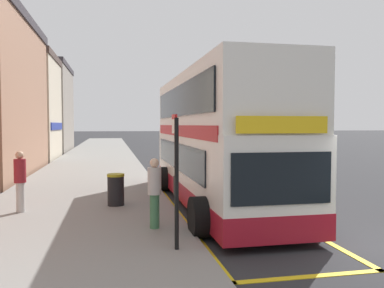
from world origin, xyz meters
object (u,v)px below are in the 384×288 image
Objects in this scene: bus_stop_sign at (176,170)px; parked_car_maroon_kerbside at (187,138)px; double_decker_bus at (215,144)px; litter_bin at (116,189)px; pedestrian_further_back at (20,179)px; pedestrian_waiting_near_sign at (155,190)px.

bus_stop_sign is 48.39m from parked_car_maroon_kerbside.
litter_bin is at bearing -176.34° from double_decker_bus.
double_decker_bus is 3.64m from litter_bin.
bus_stop_sign is 2.77× the size of litter_bin.
double_decker_bus reaches higher than bus_stop_sign.
bus_stop_sign is at bearing -47.31° from pedestrian_further_back.
pedestrian_waiting_near_sign reaches higher than litter_bin.
parked_car_maroon_kerbside is at bearing 72.96° from pedestrian_further_back.
pedestrian_waiting_near_sign is at bearing -126.64° from double_decker_bus.
pedestrian_waiting_near_sign reaches higher than parked_car_maroon_kerbside.
pedestrian_waiting_near_sign is 0.97× the size of pedestrian_further_back.
bus_stop_sign is 1.83m from pedestrian_waiting_near_sign.
litter_bin is (2.77, 0.44, -0.48)m from pedestrian_further_back.
double_decker_bus is 5.96× the size of pedestrian_further_back.
bus_stop_sign reaches higher than pedestrian_waiting_near_sign.
pedestrian_further_back is at bearing -173.89° from double_decker_bus.
pedestrian_further_back is (-13.24, -43.20, 0.33)m from parked_car_maroon_kerbside.
pedestrian_further_back is (-3.95, 4.29, -0.64)m from bus_stop_sign.
bus_stop_sign is at bearing -113.59° from double_decker_bus.
pedestrian_further_back reaches higher than parked_car_maroon_kerbside.
bus_stop_sign is at bearing -80.91° from pedestrian_waiting_near_sign.
litter_bin is at bearing 106.72° from pedestrian_waiting_near_sign.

